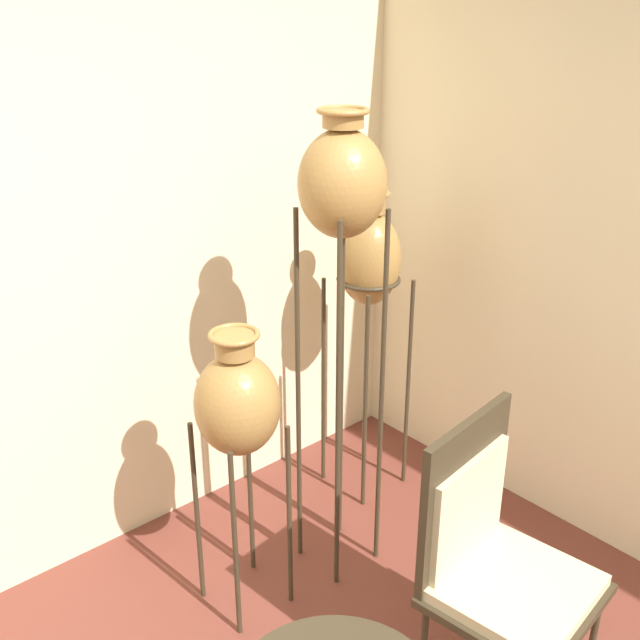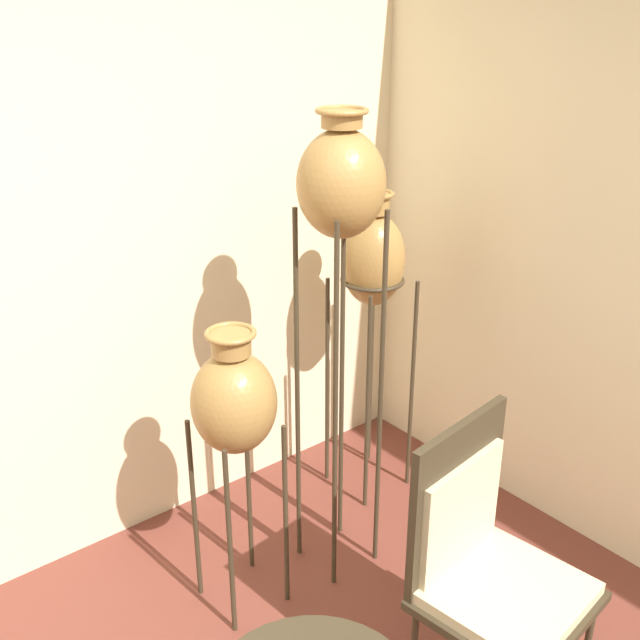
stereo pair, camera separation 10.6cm
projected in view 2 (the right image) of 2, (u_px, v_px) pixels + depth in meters
The scene contains 4 objects.
vase_stand_tall at pixel (341, 195), 2.67m from camera, with size 0.32×0.32×1.92m.
vase_stand_medium at pixel (373, 263), 3.36m from camera, with size 0.31×0.31×1.49m.
vase_stand_short at pixel (234, 403), 2.72m from camera, with size 0.32×0.32×1.19m.
chair at pixel (486, 559), 2.42m from camera, with size 0.56×0.53×1.04m.
Camera 2 is at (-0.65, -0.71, 2.25)m, focal length 42.00 mm.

